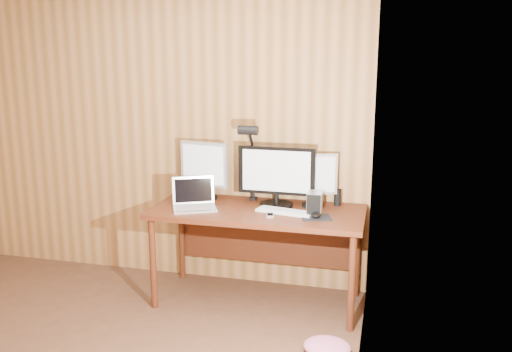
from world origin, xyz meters
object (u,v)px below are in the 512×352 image
at_px(desk, 260,222).
at_px(monitor_left, 204,168).
at_px(monitor_center, 277,175).
at_px(laptop, 194,201).
at_px(mouse, 316,215).
at_px(monitor_right, 314,179).
at_px(speaker, 337,197).
at_px(keyboard, 285,211).
at_px(phone, 270,215).
at_px(desk_lamp, 250,152).
at_px(hard_drive, 315,203).

xyz_separation_m(desk, monitor_left, (-0.49, 0.12, 0.37)).
xyz_separation_m(monitor_center, monitor_left, (-0.60, 0.06, 0.01)).
relative_size(monitor_left, laptop, 1.19).
relative_size(laptop, mouse, 3.39).
xyz_separation_m(desk, monitor_right, (0.39, 0.11, 0.34)).
relative_size(mouse, speaker, 0.91).
bearing_deg(monitor_left, monitor_center, 4.55).
relative_size(keyboard, mouse, 3.81).
bearing_deg(desk, monitor_left, 166.34).
height_order(monitor_center, phone, monitor_center).
height_order(phone, desk_lamp, desk_lamp).
bearing_deg(desk_lamp, keyboard, -27.69).
height_order(phone, speaker, speaker).
bearing_deg(monitor_right, keyboard, -146.78).
distance_m(monitor_right, desk_lamp, 0.53).
bearing_deg(desk_lamp, laptop, -140.76).
bearing_deg(keyboard, desk_lamp, 157.28).
height_order(keyboard, desk_lamp, desk_lamp).
xyz_separation_m(laptop, desk_lamp, (0.38, 0.25, 0.35)).
height_order(monitor_right, mouse, monitor_right).
height_order(monitor_center, keyboard, monitor_center).
xyz_separation_m(monitor_center, laptop, (-0.60, -0.20, -0.19)).
bearing_deg(desk_lamp, desk, -39.50).
xyz_separation_m(keyboard, speaker, (0.36, 0.29, 0.05)).
xyz_separation_m(monitor_right, hard_drive, (0.04, -0.21, -0.14)).
distance_m(keyboard, phone, 0.14).
bearing_deg(monitor_right, mouse, -95.32).
relative_size(monitor_center, hard_drive, 3.54).
bearing_deg(laptop, phone, -31.48).
height_order(monitor_center, laptop, monitor_center).
distance_m(keyboard, hard_drive, 0.23).
bearing_deg(desk, phone, -59.09).
distance_m(desk, hard_drive, 0.49).
bearing_deg(hard_drive, monitor_right, 100.49).
bearing_deg(monitor_center, monitor_right, 12.59).
relative_size(keyboard, desk_lamp, 0.67).
distance_m(monitor_right, hard_drive, 0.25).
bearing_deg(monitor_right, phone, -146.85).
xyz_separation_m(desk, mouse, (0.46, -0.18, 0.15)).
bearing_deg(monitor_left, mouse, -6.71).
bearing_deg(monitor_center, phone, -87.09).
bearing_deg(monitor_center, keyboard, -58.53).
distance_m(laptop, mouse, 0.94).
xyz_separation_m(keyboard, hard_drive, (0.22, 0.01, 0.07)).
bearing_deg(keyboard, desk, 164.27).
bearing_deg(laptop, monitor_center, -6.43).
relative_size(monitor_right, speaker, 3.24).
height_order(monitor_right, hard_drive, monitor_right).
height_order(hard_drive, desk_lamp, desk_lamp).
height_order(monitor_right, speaker, monitor_right).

